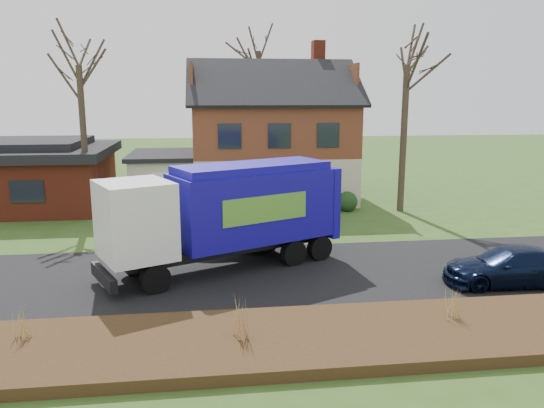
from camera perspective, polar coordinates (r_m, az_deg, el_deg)
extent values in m
plane|color=#304D19|center=(18.46, -0.97, -7.64)|extent=(120.00, 120.00, 0.00)
cube|color=black|center=(18.46, -0.97, -7.61)|extent=(80.00, 7.00, 0.02)
cube|color=black|center=(13.54, 1.56, -14.42)|extent=(80.00, 3.50, 0.30)
cube|color=beige|center=(31.91, -0.15, 3.12)|extent=(9.00, 7.50, 2.70)
cube|color=#593219|center=(31.62, -0.15, 8.05)|extent=(9.00, 7.50, 2.80)
cube|color=maroon|center=(33.12, 4.98, 15.73)|extent=(0.70, 0.90, 1.60)
cube|color=beige|center=(31.28, -11.39, 2.62)|extent=(3.50, 5.50, 2.60)
cube|color=black|center=(31.09, -11.50, 5.20)|extent=(3.90, 5.90, 0.24)
cube|color=maroon|center=(32.31, -25.40, 2.18)|extent=(9.00, 7.50, 2.80)
cube|color=black|center=(32.11, -25.66, 5.08)|extent=(9.80, 8.20, 0.50)
cube|color=black|center=(32.07, -25.73, 5.88)|extent=(7.00, 6.00, 0.40)
cylinder|color=black|center=(17.07, -12.45, -7.87)|extent=(1.00, 0.69, 0.95)
cylinder|color=black|center=(18.80, -14.46, -6.12)|extent=(1.00, 0.69, 0.95)
cylinder|color=black|center=(19.33, 2.31, -5.26)|extent=(1.00, 0.69, 0.95)
cylinder|color=black|center=(20.88, -0.68, -3.96)|extent=(1.00, 0.69, 0.95)
cylinder|color=black|center=(20.00, 5.14, -4.71)|extent=(1.00, 0.69, 0.95)
cylinder|color=black|center=(21.50, 2.03, -3.50)|extent=(1.00, 0.69, 0.95)
cube|color=black|center=(19.03, -4.36, -4.61)|extent=(7.61, 4.32, 0.32)
cube|color=white|center=(17.40, -14.49, -1.68)|extent=(2.88, 2.97, 2.47)
cube|color=black|center=(17.10, -17.73, -1.62)|extent=(0.92, 1.86, 0.82)
cube|color=black|center=(17.58, -17.64, -7.48)|extent=(1.17, 2.17, 0.41)
cube|color=#160C95|center=(19.09, -2.12, -0.13)|extent=(6.20, 4.51, 2.47)
cube|color=#160C95|center=(18.86, -2.15, 3.96)|extent=(5.83, 4.15, 0.27)
cube|color=#160C95|center=(20.73, 5.02, 0.52)|extent=(1.28, 2.25, 2.66)
cube|color=#5B9F34|center=(18.03, -0.65, -0.54)|extent=(3.01, 1.42, 0.92)
cube|color=#5B9F34|center=(20.01, -4.13, 0.66)|extent=(3.01, 1.42, 0.92)
imported|color=#A8AAB0|center=(21.70, -6.78, -2.52)|extent=(5.20, 3.43, 1.62)
imported|color=black|center=(19.05, 24.22, -6.12)|extent=(4.37, 2.00, 1.24)
cylinder|color=#3C3124|center=(28.20, -19.55, 6.24)|extent=(0.31, 0.31, 7.51)
cylinder|color=#403326|center=(28.66, 13.96, 6.71)|extent=(0.35, 0.35, 7.58)
cylinder|color=#382D21|center=(38.05, -1.42, 9.32)|extent=(0.35, 0.35, 9.06)
cone|color=#AC964B|center=(14.47, -25.36, -11.44)|extent=(0.04, 0.04, 0.80)
cone|color=#AC964B|center=(14.52, -25.87, -11.42)|extent=(0.04, 0.04, 0.80)
cone|color=#AC964B|center=(14.43, -24.84, -11.46)|extent=(0.04, 0.04, 0.80)
cone|color=#AC964B|center=(14.57, -25.23, -11.28)|extent=(0.04, 0.04, 0.80)
cone|color=#AC964B|center=(14.38, -25.49, -11.60)|extent=(0.04, 0.04, 0.80)
cone|color=#A97B4A|center=(13.14, -3.57, -12.15)|extent=(0.04, 0.04, 1.01)
cone|color=#A97B4A|center=(13.13, -4.28, -12.17)|extent=(0.04, 0.04, 1.01)
cone|color=#A97B4A|center=(13.15, -2.86, -12.12)|extent=(0.04, 0.04, 1.01)
cone|color=#A97B4A|center=(13.26, -3.60, -11.92)|extent=(0.04, 0.04, 1.01)
cone|color=#A97B4A|center=(13.02, -3.53, -12.37)|extent=(0.04, 0.04, 1.01)
cone|color=tan|center=(14.99, 18.90, -10.10)|extent=(0.04, 0.04, 0.81)
cone|color=tan|center=(14.93, 18.39, -10.16)|extent=(0.04, 0.04, 0.81)
cone|color=tan|center=(15.05, 19.40, -10.04)|extent=(0.04, 0.04, 0.81)
cone|color=tan|center=(15.08, 18.70, -9.95)|extent=(0.04, 0.04, 0.81)
cone|color=tan|center=(14.89, 19.09, -10.26)|extent=(0.04, 0.04, 0.81)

